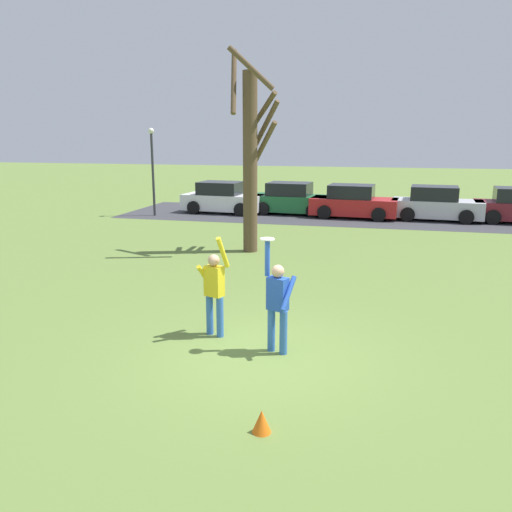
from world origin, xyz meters
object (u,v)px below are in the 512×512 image
object	(u,v)px
person_defender	(214,288)
parked_car_red	(353,203)
parked_car_silver	(436,205)
field_cone_orange	(262,421)
parked_car_green	(291,200)
parked_car_white	(223,199)
frisbee_disc	(267,239)
person_catcher	(278,301)
bare_tree_tall	(251,155)
lamppost_by_lot	(153,163)

from	to	relation	value
person_defender	parked_car_red	xyz separation A→B (m)	(1.76, 16.17, -0.25)
parked_car_silver	field_cone_orange	bearing A→B (deg)	-96.69
parked_car_green	parked_car_white	bearing A→B (deg)	-168.56
person_defender	parked_car_red	size ratio (longest dim) A/B	0.48
frisbee_disc	parked_car_white	xyz separation A→B (m)	(-6.05, 16.72, -1.37)
person_catcher	frisbee_disc	bearing A→B (deg)	0.00
bare_tree_tall	parked_car_silver	bearing A→B (deg)	51.90
parked_car_white	lamppost_by_lot	bearing A→B (deg)	-144.18
field_cone_orange	frisbee_disc	bearing A→B (deg)	101.03
frisbee_disc	lamppost_by_lot	bearing A→B (deg)	121.24
parked_car_white	lamppost_by_lot	size ratio (longest dim) A/B	0.99
parked_car_white	lamppost_by_lot	xyz separation A→B (m)	(-3.00, -1.81, 1.86)
lamppost_by_lot	bare_tree_tall	bearing A→B (deg)	-45.45
person_defender	parked_car_green	distance (m)	16.76
person_catcher	parked_car_green	xyz separation A→B (m)	(-2.73, 17.22, -0.25)
parked_car_white	parked_car_green	size ratio (longest dim) A/B	1.00
bare_tree_tall	frisbee_disc	bearing A→B (deg)	-73.80
parked_car_green	parked_car_silver	size ratio (longest dim) A/B	1.00
frisbee_disc	lamppost_by_lot	xyz separation A→B (m)	(-9.04, 14.91, 0.49)
frisbee_disc	bare_tree_tall	xyz separation A→B (m)	(-2.36, 8.12, 1.18)
person_catcher	parked_car_red	distance (m)	16.70
parked_car_red	parked_car_silver	xyz separation A→B (m)	(3.83, 0.18, 0.00)
parked_car_green	lamppost_by_lot	bearing A→B (deg)	-156.46
person_defender	parked_car_green	xyz separation A→B (m)	(-1.37, 16.70, -0.25)
person_catcher	person_defender	world-z (taller)	person_catcher
parked_car_silver	field_cone_orange	world-z (taller)	parked_car_silver
parked_car_green	field_cone_orange	xyz separation A→B (m)	(3.05, -19.85, -0.57)
person_catcher	parked_car_green	bearing A→B (deg)	-60.07
lamppost_by_lot	person_catcher	bearing A→B (deg)	-58.31
person_catcher	field_cone_orange	size ratio (longest dim) A/B	6.50
frisbee_disc	parked_car_red	xyz separation A→B (m)	(0.61, 16.61, -1.37)
person_catcher	field_cone_orange	bearing A→B (deg)	117.82
bare_tree_tall	lamppost_by_lot	world-z (taller)	bare_tree_tall
parked_car_white	frisbee_disc	bearing A→B (deg)	-65.46
parked_car_red	lamppost_by_lot	size ratio (longest dim) A/B	0.99
lamppost_by_lot	field_cone_orange	distance (m)	20.20
parked_car_silver	lamppost_by_lot	world-z (taller)	lamppost_by_lot
parked_car_silver	field_cone_orange	size ratio (longest dim) A/B	13.23
parked_car_white	field_cone_orange	bearing A→B (deg)	-66.64
parked_car_silver	bare_tree_tall	bearing A→B (deg)	-123.44
person_catcher	lamppost_by_lot	world-z (taller)	lamppost_by_lot
field_cone_orange	person_defender	bearing A→B (deg)	118.08
person_defender	parked_car_silver	bearing A→B (deg)	92.02
person_defender	bare_tree_tall	bearing A→B (deg)	119.83
parked_car_green	field_cone_orange	world-z (taller)	parked_car_green
parked_car_silver	parked_car_white	bearing A→B (deg)	-174.98
parked_car_green	parked_car_silver	world-z (taller)	same
frisbee_disc	field_cone_orange	xyz separation A→B (m)	(0.53, -2.71, -1.93)
person_catcher	field_cone_orange	distance (m)	2.78
lamppost_by_lot	parked_car_green	bearing A→B (deg)	18.88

